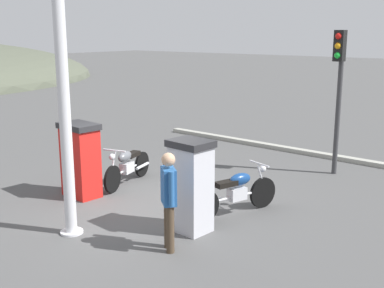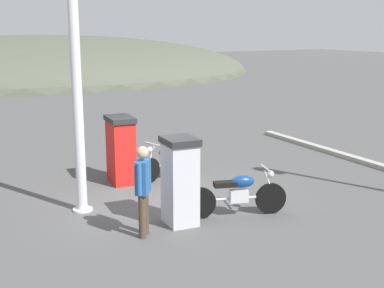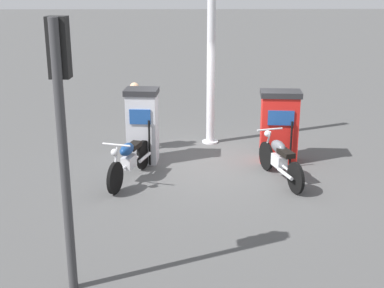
# 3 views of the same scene
# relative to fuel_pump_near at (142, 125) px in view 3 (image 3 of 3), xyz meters

# --- Properties ---
(ground_plane) EXTENTS (120.00, 120.00, 0.00)m
(ground_plane) POSITION_rel_fuel_pump_near_xyz_m (0.20, 1.50, -0.84)
(ground_plane) COLOR #4C4C4C
(fuel_pump_near) EXTENTS (0.67, 0.75, 1.65)m
(fuel_pump_near) POSITION_rel_fuel_pump_near_xyz_m (0.00, 0.00, 0.00)
(fuel_pump_near) COLOR silver
(fuel_pump_near) RESTS_ON ground
(fuel_pump_far) EXTENTS (0.67, 0.92, 1.59)m
(fuel_pump_far) POSITION_rel_fuel_pump_near_xyz_m (-0.00, 3.00, -0.03)
(fuel_pump_far) COLOR red
(fuel_pump_far) RESTS_ON ground
(motorcycle_near_pump) EXTENTS (1.97, 0.84, 0.95)m
(motorcycle_near_pump) POSITION_rel_fuel_pump_near_xyz_m (1.16, -0.19, -0.38)
(motorcycle_near_pump) COLOR black
(motorcycle_near_pump) RESTS_ON ground
(motorcycle_far_pump) EXTENTS (1.90, 0.72, 0.94)m
(motorcycle_far_pump) POSITION_rel_fuel_pump_near_xyz_m (1.17, 2.82, -0.37)
(motorcycle_far_pump) COLOR black
(motorcycle_far_pump) RESTS_ON ground
(attendant_person) EXTENTS (0.43, 0.50, 1.62)m
(attendant_person) POSITION_rel_fuel_pump_near_xyz_m (-0.84, -0.22, 0.09)
(attendant_person) COLOR #473828
(attendant_person) RESTS_ON ground
(roadside_traffic_light) EXTENTS (0.38, 0.25, 3.49)m
(roadside_traffic_light) POSITION_rel_fuel_pump_near_xyz_m (4.93, -0.57, 1.56)
(roadside_traffic_light) COLOR #38383A
(roadside_traffic_light) RESTS_ON ground
(canopy_support_pole) EXTENTS (0.40, 0.40, 4.50)m
(canopy_support_pole) POSITION_rel_fuel_pump_near_xyz_m (-1.40, 1.56, 1.34)
(canopy_support_pole) COLOR silver
(canopy_support_pole) RESTS_ON ground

